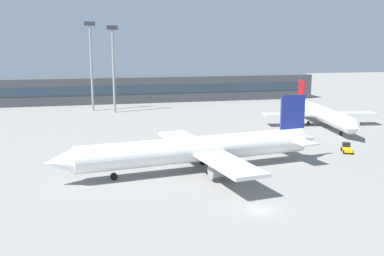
{
  "coord_description": "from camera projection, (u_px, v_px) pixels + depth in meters",
  "views": [
    {
      "loc": [
        -20.78,
        -49.21,
        20.31
      ],
      "look_at": [
        0.89,
        40.0,
        3.0
      ],
      "focal_mm": 41.65,
      "sensor_mm": 36.0,
      "label": 1
    }
  ],
  "objects": [
    {
      "name": "baggage_tug_yellow",
      "position": [
        347.0,
        148.0,
        84.94
      ],
      "size": [
        2.85,
        3.9,
        1.75
      ],
      "color": "#F2B20C",
      "rests_on": "ground_plane"
    },
    {
      "name": "airplane_mid",
      "position": [
        322.0,
        114.0,
        111.59
      ],
      "size": [
        29.38,
        41.77,
        10.35
      ],
      "color": "silver",
      "rests_on": "ground_plane"
    },
    {
      "name": "floodlight_tower_east",
      "position": [
        113.0,
        63.0,
        132.05
      ],
      "size": [
        3.2,
        0.8,
        25.72
      ],
      "color": "gray",
      "rests_on": "ground_plane"
    },
    {
      "name": "terminal_building",
      "position": [
        144.0,
        89.0,
        160.17
      ],
      "size": [
        126.61,
        12.13,
        9.0
      ],
      "color": "#3F4247",
      "rests_on": "ground_plane"
    },
    {
      "name": "ground_plane",
      "position": [
        188.0,
        142.0,
        93.77
      ],
      "size": [
        400.0,
        400.0,
        0.0
      ],
      "primitive_type": "plane",
      "color": "gray"
    },
    {
      "name": "airplane_near",
      "position": [
        196.0,
        149.0,
        71.97
      ],
      "size": [
        47.22,
        33.19,
        11.69
      ],
      "color": "white",
      "rests_on": "ground_plane"
    },
    {
      "name": "floodlight_tower_west",
      "position": [
        91.0,
        60.0,
        135.36
      ],
      "size": [
        3.2,
        0.8,
        27.0
      ],
      "color": "gray",
      "rests_on": "ground_plane"
    }
  ]
}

